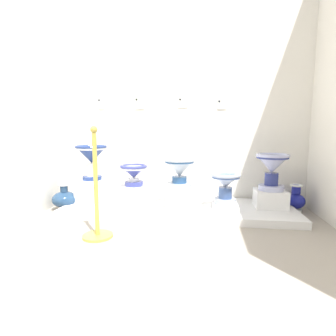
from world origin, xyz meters
name	(u,v)px	position (x,y,z in m)	size (l,w,h in m)	color
ground_plane	(157,276)	(1.62, 0.73, -0.01)	(5.25, 5.47, 0.02)	#A3998C
wall_back	(183,87)	(1.62, 2.70, 1.56)	(3.45, 0.06, 3.12)	white
display_platform	(178,208)	(1.62, 2.20, 0.04)	(2.73, 0.90, 0.08)	white
plinth_block_central_ornate	(93,190)	(0.51, 2.25, 0.22)	(0.35, 0.35, 0.27)	white
antique_toilet_central_ornate	(91,156)	(0.51, 2.25, 0.67)	(0.39, 0.39, 0.44)	navy
plinth_block_leftmost	(134,194)	(1.05, 2.26, 0.19)	(0.38, 0.32, 0.21)	white
antique_toilet_leftmost	(134,172)	(1.05, 2.26, 0.47)	(0.34, 0.34, 0.27)	#394190
plinth_block_broad_patterned	(179,196)	(1.64, 2.19, 0.20)	(0.29, 0.38, 0.24)	white
antique_toilet_broad_patterned	(179,168)	(1.64, 2.19, 0.53)	(0.36, 0.36, 0.34)	#ABB9CC
plinth_block_squat_floral	(225,206)	(2.17, 2.12, 0.11)	(0.28, 0.36, 0.06)	white
antique_toilet_squat_floral	(225,183)	(2.17, 2.12, 0.38)	(0.33, 0.33, 0.35)	#A5B3D1
plinth_block_rightmost	(270,199)	(2.71, 2.25, 0.19)	(0.35, 0.30, 0.21)	white
antique_toilet_rightmost	(272,166)	(2.71, 2.25, 0.58)	(0.37, 0.37, 0.43)	#B2B8E0
info_placard_first	(101,103)	(0.50, 2.66, 1.36)	(0.10, 0.01, 0.15)	white
info_placard_second	(140,103)	(1.04, 2.66, 1.36)	(0.14, 0.01, 0.16)	white
info_placard_third	(183,102)	(1.63, 2.66, 1.36)	(0.13, 0.01, 0.13)	white
info_placard_fourth	(222,104)	(2.14, 2.66, 1.33)	(0.12, 0.01, 0.12)	white
decorative_vase_spare	(65,199)	(0.20, 2.09, 0.14)	(0.30, 0.30, 0.33)	white
decorative_vase_companion	(295,200)	(3.05, 2.42, 0.14)	(0.23, 0.23, 0.33)	white
stanchion_post_near_left	(97,208)	(0.96, 1.30, 0.28)	(0.28, 0.28, 1.02)	gold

